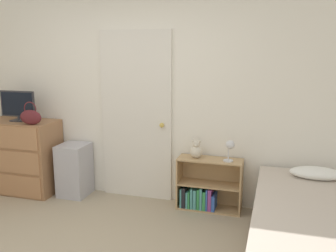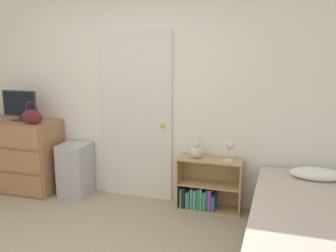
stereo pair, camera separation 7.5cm
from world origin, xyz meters
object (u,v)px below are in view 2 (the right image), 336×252
tv (20,105)px  handbag (32,116)px  storage_bin (75,169)px  bed (319,236)px  dresser (24,155)px  desk_lamp (230,147)px  bookshelf (205,190)px  teddy_bear (196,150)px

tv → handbag: tv is taller
storage_bin → tv: bearing=-174.5°
handbag → bed: (3.27, -0.57, -0.76)m
dresser → tv: 0.67m
storage_bin → desk_lamp: (1.95, 0.02, 0.45)m
bookshelf → handbag: bearing=-172.2°
tv → dresser: bearing=42.0°
dresser → tv: size_ratio=1.92×
teddy_bear → dresser: bearing=-177.0°
tv → handbag: bearing=-28.2°
dresser → tv: bearing=-138.0°
tv → desk_lamp: bearing=1.8°
dresser → teddy_bear: size_ratio=4.35×
tv → teddy_bear: size_ratio=2.26×
handbag → bookshelf: bearing=7.8°
handbag → dresser: bearing=150.7°
storage_bin → bookshelf: size_ratio=0.90×
handbag → bed: 3.40m
tv → desk_lamp: 2.70m
dresser → handbag: 0.66m
desk_lamp → teddy_bear: bearing=174.2°
teddy_bear → desk_lamp: (0.39, -0.04, 0.08)m
storage_bin → desk_lamp: bearing=0.5°
dresser → desk_lamp: bearing=1.7°
tv → bookshelf: 2.57m
bookshelf → teddy_bear: 0.48m
storage_bin → teddy_bear: teddy_bear is taller
teddy_bear → storage_bin: bearing=-178.0°
tv → desk_lamp: size_ratio=1.99×
bookshelf → desk_lamp: size_ratio=3.03×
storage_bin → bed: bearing=-15.7°
bed → bookshelf: bearing=143.8°
dresser → storage_bin: bearing=5.1°
handbag → teddy_bear: bearing=8.2°
bed → teddy_bear: bearing=146.4°
storage_bin → teddy_bear: (1.56, 0.06, 0.37)m
desk_lamp → tv: bearing=-178.2°
desk_lamp → bed: (0.90, -0.82, -0.50)m
dresser → bookshelf: size_ratio=1.27×
storage_bin → desk_lamp: desk_lamp is taller
handbag → storage_bin: bearing=28.8°
storage_bin → bed: size_ratio=0.33×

